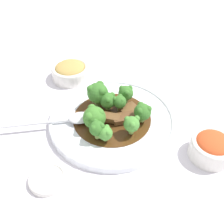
{
  "coord_description": "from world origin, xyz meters",
  "views": [
    {
      "loc": [
        0.36,
        0.3,
        0.46
      ],
      "look_at": [
        0.0,
        0.0,
        0.03
      ],
      "focal_mm": 42.0,
      "sensor_mm": 36.0,
      "label": 1
    }
  ],
  "objects_px": {
    "beef_strip_2": "(129,110)",
    "broccoli_floret_3": "(97,128)",
    "broccoli_floret_4": "(108,100)",
    "broccoli_floret_5": "(119,101)",
    "beef_strip_3": "(90,114)",
    "sauce_dish": "(47,179)",
    "side_bowl_appetizer": "(70,71)",
    "main_plate": "(112,119)",
    "beef_strip_1": "(105,117)",
    "side_bowl_kimchi": "(212,147)",
    "beef_strip_0": "(125,118)",
    "broccoli_floret_7": "(132,124)",
    "broccoli_floret_0": "(143,112)",
    "broccoli_floret_8": "(98,93)",
    "serving_spoon": "(72,119)",
    "broccoli_floret_2": "(105,133)",
    "broccoli_floret_1": "(126,93)",
    "broccoli_floret_6": "(94,117)"
  },
  "relations": [
    {
      "from": "broccoli_floret_2",
      "to": "broccoli_floret_8",
      "type": "height_order",
      "value": "broccoli_floret_8"
    },
    {
      "from": "beef_strip_2",
      "to": "serving_spoon",
      "type": "distance_m",
      "value": 0.14
    },
    {
      "from": "broccoli_floret_8",
      "to": "broccoli_floret_4",
      "type": "bearing_deg",
      "value": 96.58
    },
    {
      "from": "beef_strip_0",
      "to": "sauce_dish",
      "type": "xyz_separation_m",
      "value": [
        0.22,
        -0.02,
        -0.02
      ]
    },
    {
      "from": "side_bowl_appetizer",
      "to": "broccoli_floret_3",
      "type": "bearing_deg",
      "value": 59.28
    },
    {
      "from": "broccoli_floret_4",
      "to": "broccoli_floret_2",
      "type": "bearing_deg",
      "value": 37.73
    },
    {
      "from": "sauce_dish",
      "to": "side_bowl_appetizer",
      "type": "bearing_deg",
      "value": -140.88
    },
    {
      "from": "broccoli_floret_4",
      "to": "broccoli_floret_5",
      "type": "relative_size",
      "value": 1.06
    },
    {
      "from": "beef_strip_0",
      "to": "broccoli_floret_7",
      "type": "distance_m",
      "value": 0.05
    },
    {
      "from": "broccoli_floret_3",
      "to": "broccoli_floret_8",
      "type": "height_order",
      "value": "broccoli_floret_8"
    },
    {
      "from": "broccoli_floret_2",
      "to": "broccoli_floret_4",
      "type": "relative_size",
      "value": 0.8
    },
    {
      "from": "broccoli_floret_7",
      "to": "side_bowl_appetizer",
      "type": "relative_size",
      "value": 0.41
    },
    {
      "from": "beef_strip_1",
      "to": "beef_strip_2",
      "type": "relative_size",
      "value": 1.4
    },
    {
      "from": "beef_strip_2",
      "to": "beef_strip_1",
      "type": "bearing_deg",
      "value": -26.46
    },
    {
      "from": "broccoli_floret_5",
      "to": "broccoli_floret_7",
      "type": "xyz_separation_m",
      "value": [
        0.04,
        0.07,
        0.0
      ]
    },
    {
      "from": "beef_strip_3",
      "to": "sauce_dish",
      "type": "bearing_deg",
      "value": 16.58
    },
    {
      "from": "side_bowl_appetizer",
      "to": "broccoli_floret_1",
      "type": "bearing_deg",
      "value": 89.47
    },
    {
      "from": "beef_strip_2",
      "to": "broccoli_floret_3",
      "type": "relative_size",
      "value": 1.14
    },
    {
      "from": "broccoli_floret_8",
      "to": "broccoli_floret_2",
      "type": "bearing_deg",
      "value": 49.75
    },
    {
      "from": "beef_strip_0",
      "to": "broccoli_floret_2",
      "type": "distance_m",
      "value": 0.08
    },
    {
      "from": "serving_spoon",
      "to": "side_bowl_appetizer",
      "type": "relative_size",
      "value": 1.58
    },
    {
      "from": "beef_strip_2",
      "to": "broccoli_floret_8",
      "type": "distance_m",
      "value": 0.09
    },
    {
      "from": "sauce_dish",
      "to": "broccoli_floret_1",
      "type": "bearing_deg",
      "value": -176.1
    },
    {
      "from": "main_plate",
      "to": "beef_strip_1",
      "type": "bearing_deg",
      "value": -23.75
    },
    {
      "from": "broccoli_floret_2",
      "to": "broccoli_floret_6",
      "type": "bearing_deg",
      "value": -108.87
    },
    {
      "from": "beef_strip_3",
      "to": "broccoli_floret_2",
      "type": "xyz_separation_m",
      "value": [
        0.03,
        0.08,
        0.02
      ]
    },
    {
      "from": "beef_strip_3",
      "to": "broccoli_floret_3",
      "type": "relative_size",
      "value": 1.17
    },
    {
      "from": "beef_strip_1",
      "to": "broccoli_floret_0",
      "type": "height_order",
      "value": "broccoli_floret_0"
    },
    {
      "from": "serving_spoon",
      "to": "sauce_dish",
      "type": "height_order",
      "value": "serving_spoon"
    },
    {
      "from": "broccoli_floret_3",
      "to": "broccoli_floret_7",
      "type": "relative_size",
      "value": 1.01
    },
    {
      "from": "broccoli_floret_5",
      "to": "serving_spoon",
      "type": "relative_size",
      "value": 0.25
    },
    {
      "from": "beef_strip_3",
      "to": "broccoli_floret_2",
      "type": "distance_m",
      "value": 0.09
    },
    {
      "from": "beef_strip_3",
      "to": "broccoli_floret_3",
      "type": "height_order",
      "value": "broccoli_floret_3"
    },
    {
      "from": "broccoli_floret_5",
      "to": "sauce_dish",
      "type": "relative_size",
      "value": 0.59
    },
    {
      "from": "broccoli_floret_4",
      "to": "beef_strip_3",
      "type": "bearing_deg",
      "value": -18.66
    },
    {
      "from": "beef_strip_0",
      "to": "side_bowl_kimchi",
      "type": "relative_size",
      "value": 0.69
    },
    {
      "from": "main_plate",
      "to": "broccoli_floret_5",
      "type": "height_order",
      "value": "broccoli_floret_5"
    },
    {
      "from": "broccoli_floret_3",
      "to": "side_bowl_kimchi",
      "type": "bearing_deg",
      "value": 122.05
    },
    {
      "from": "broccoli_floret_6",
      "to": "broccoli_floret_8",
      "type": "distance_m",
      "value": 0.08
    },
    {
      "from": "side_bowl_appetizer",
      "to": "side_bowl_kimchi",
      "type": "bearing_deg",
      "value": 88.86
    },
    {
      "from": "beef_strip_1",
      "to": "broccoli_floret_7",
      "type": "xyz_separation_m",
      "value": [
        -0.0,
        0.08,
        0.02
      ]
    },
    {
      "from": "beef_strip_1",
      "to": "sauce_dish",
      "type": "height_order",
      "value": "beef_strip_1"
    },
    {
      "from": "main_plate",
      "to": "side_bowl_kimchi",
      "type": "relative_size",
      "value": 3.3
    },
    {
      "from": "beef_strip_3",
      "to": "broccoli_floret_7",
      "type": "bearing_deg",
      "value": 99.63
    },
    {
      "from": "beef_strip_2",
      "to": "broccoli_floret_6",
      "type": "height_order",
      "value": "broccoli_floret_6"
    },
    {
      "from": "sauce_dish",
      "to": "broccoli_floret_8",
      "type": "bearing_deg",
      "value": -163.43
    },
    {
      "from": "beef_strip_3",
      "to": "broccoli_floret_5",
      "type": "distance_m",
      "value": 0.08
    },
    {
      "from": "beef_strip_2",
      "to": "broccoli_floret_1",
      "type": "bearing_deg",
      "value": -127.76
    },
    {
      "from": "broccoli_floret_4",
      "to": "sauce_dish",
      "type": "relative_size",
      "value": 0.62
    },
    {
      "from": "broccoli_floret_7",
      "to": "broccoli_floret_8",
      "type": "xyz_separation_m",
      "value": [
        -0.03,
        -0.13,
        0.01
      ]
    }
  ]
}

